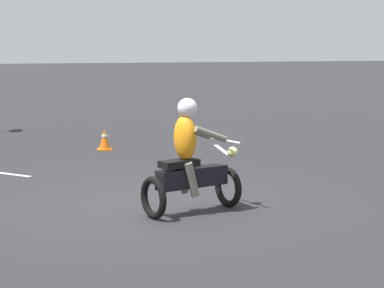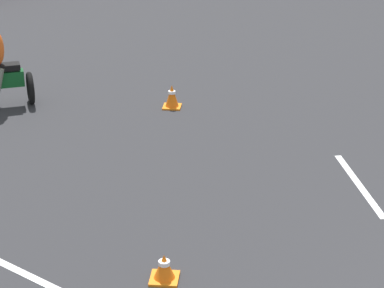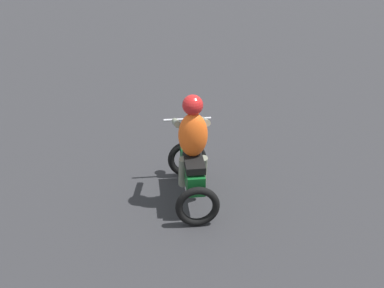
% 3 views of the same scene
% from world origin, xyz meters
% --- Properties ---
extents(ground_plane, '(120.00, 120.00, 0.00)m').
position_xyz_m(ground_plane, '(0.00, 0.00, 0.00)').
color(ground_plane, '#28282B').
extents(motorcycle_rider_foreground, '(1.09, 1.54, 1.66)m').
position_xyz_m(motorcycle_rider_foreground, '(-0.62, -0.36, 0.73)').
color(motorcycle_rider_foreground, black).
rests_on(motorcycle_rider_foreground, ground).
extents(traffic_cone_near_right, '(0.32, 0.32, 0.48)m').
position_xyz_m(traffic_cone_near_right, '(5.64, 0.18, 0.23)').
color(traffic_cone_near_right, orange).
rests_on(traffic_cone_near_right, ground).
extents(lane_stripe_e, '(1.50, 0.19, 0.01)m').
position_xyz_m(lane_stripe_e, '(5.10, -2.38, 0.00)').
color(lane_stripe_e, silver).
rests_on(lane_stripe_e, ground).
extents(lane_stripe_ne, '(1.06, 1.11, 0.01)m').
position_xyz_m(lane_stripe_ne, '(3.24, 2.37, 0.00)').
color(lane_stripe_ne, silver).
rests_on(lane_stripe_ne, ground).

